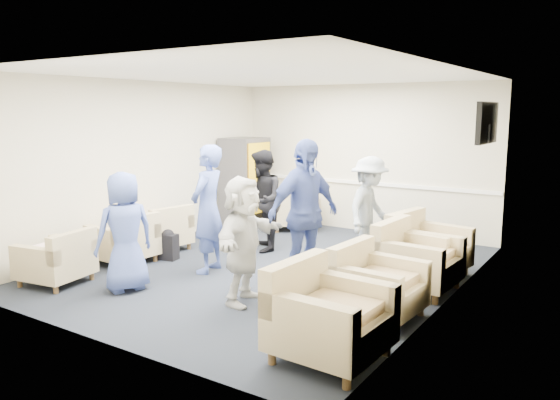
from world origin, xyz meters
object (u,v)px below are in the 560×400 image
Objects in this scene: armchair_left_far at (163,231)px; armchair_right_near at (325,319)px; person_back_left at (262,201)px; person_back_right at (369,209)px; armchair_left_near at (58,261)px; vending_machine at (245,182)px; armchair_corner at (295,211)px; armchair_left_mid at (125,242)px; person_mid_left at (208,209)px; person_mid_right at (304,214)px; person_front_right at (243,240)px; armchair_right_midfar at (413,261)px; armchair_right_far at (425,249)px; armchair_right_midnear at (374,287)px; person_front_left at (125,232)px.

armchair_left_far is 0.93× the size of armchair_right_near.
person_back_right is (1.66, 0.42, -0.03)m from person_back_left.
vending_machine is at bearing 173.64° from armchair_left_near.
armchair_left_near is at bearing 42.95° from armchair_corner.
person_back_left is (-2.69, 2.86, 0.44)m from armchair_right_near.
armchair_left_mid is 0.55× the size of person_back_right.
armchair_left_mid is 4.11m from armchair_right_near.
person_mid_left is 0.94× the size of person_mid_right.
vending_machine reaches higher than armchair_right_near.
person_front_right is (-0.46, -2.50, -0.03)m from person_back_right.
armchair_right_midfar reaches higher than armchair_right_far.
person_mid_right reaches higher than armchair_right_midnear.
armchair_corner is at bearing -159.01° from person_front_left.
person_back_right is 1.05× the size of person_front_right.
vending_machine reaches higher than armchair_right_midfar.
armchair_left_mid is at bearing -111.33° from person_front_left.
vending_machine reaches higher than armchair_left_far.
armchair_left_mid is at bearing -87.00° from vending_machine.
person_mid_right is at bearing -42.23° from vending_machine.
armchair_right_near is at bearing -46.29° from vending_machine.
vending_machine is at bearing 27.00° from person_front_right.
person_mid_left is (1.39, -0.50, 0.57)m from armchair_left_far.
person_mid_right is at bearing 112.54° from armchair_left_near.
armchair_right_near is (3.90, -0.01, 0.07)m from armchair_left_near.
person_back_right reaches higher than armchair_right_midnear.
armchair_left_mid is at bearing 124.62° from armchair_right_far.
armchair_right_far reaches higher than armchair_left_near.
armchair_right_midnear is 0.57× the size of person_back_right.
armchair_left_far is 4.09m from armchair_right_midnear.
armchair_right_midnear is at bearing 20.26° from person_back_left.
person_back_left is (0.41, -1.65, 0.45)m from armchair_corner.
person_front_right is at bearing 156.67° from armchair_right_far.
armchair_left_far is 2.92m from person_mid_right.
armchair_right_near is 1.08× the size of armchair_right_midnear.
armchair_left_near is at bearing 92.54° from armchair_right_near.
vending_machine is at bearing -25.09° from armchair_corner.
person_front_left reaches higher than armchair_corner.
armchair_right_near reaches higher than armchair_left_near.
person_front_right is at bearing 109.27° from armchair_right_midnear.
armchair_right_midfar reaches higher than armchair_corner.
person_back_right is (2.91, 2.12, 0.46)m from armchair_left_mid.
armchair_left_near is 3.23m from person_mid_right.
armchair_right_near is 5.47m from armchair_corner.
vending_machine reaches higher than armchair_right_midnear.
armchair_right_far is at bearing -41.83° from person_front_right.
person_back_right reaches higher than armchair_corner.
armchair_corner reaches higher than armchair_left_far.
armchair_right_near is 2.32m from armchair_right_midfar.
person_mid_right is at bearing 148.95° from armchair_right_far.
armchair_right_far is 2.65m from person_back_left.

